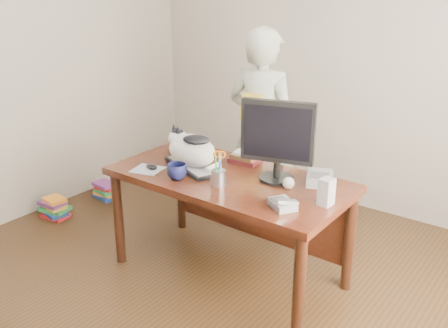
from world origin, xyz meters
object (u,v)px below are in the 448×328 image
(pen_cup, at_px, (218,176))
(book_pile_a, at_px, (55,208))
(baseball, at_px, (288,183))
(keyboard, at_px, (192,166))
(person, at_px, (262,130))
(speaker, at_px, (326,192))
(calculator, at_px, (320,178))
(mouse, at_px, (152,167))
(coffee_mug, at_px, (177,171))
(book_stack, at_px, (245,158))
(phone, at_px, (283,204))
(book_pile_b, at_px, (106,190))
(desk, at_px, (235,193))
(cat, at_px, (191,148))
(monitor, at_px, (278,137))

(pen_cup, bearing_deg, book_pile_a, -179.05)
(baseball, height_order, book_pile_a, baseball)
(keyboard, bearing_deg, person, 109.70)
(speaker, distance_m, calculator, 0.33)
(mouse, bearing_deg, coffee_mug, -19.76)
(mouse, bearing_deg, keyboard, 29.20)
(book_stack, distance_m, calculator, 0.60)
(keyboard, distance_m, pen_cup, 0.37)
(pen_cup, distance_m, book_stack, 0.46)
(phone, relative_size, book_pile_b, 0.77)
(mouse, bearing_deg, book_pile_b, 140.22)
(desk, bearing_deg, mouse, -148.49)
(cat, relative_size, coffee_mug, 3.57)
(book_pile_a, height_order, book_pile_b, book_pile_a)
(mouse, distance_m, book_pile_a, 1.43)
(keyboard, distance_m, monitor, 0.67)
(person, xyz_separation_m, book_pile_a, (-1.49, -1.01, -0.74))
(book_stack, height_order, calculator, book_stack)
(coffee_mug, distance_m, book_pile_a, 1.67)
(cat, relative_size, book_pile_a, 1.74)
(desk, relative_size, monitor, 3.03)
(phone, relative_size, person, 0.12)
(book_pile_a, bearing_deg, pen_cup, 0.95)
(keyboard, relative_size, calculator, 1.94)
(book_stack, xyz_separation_m, book_pile_b, (-1.66, 0.07, -0.71))
(coffee_mug, bearing_deg, speaker, 13.16)
(keyboard, relative_size, book_pile_b, 2.01)
(mouse, relative_size, phone, 0.50)
(person, bearing_deg, coffee_mug, 87.17)
(desk, distance_m, keyboard, 0.35)
(baseball, relative_size, book_pile_a, 0.28)
(coffee_mug, bearing_deg, desk, 53.52)
(phone, height_order, speaker, speaker)
(book_pile_b, bearing_deg, phone, -13.81)
(pen_cup, relative_size, book_pile_b, 0.92)
(person, bearing_deg, desk, 105.67)
(keyboard, xyz_separation_m, phone, (0.83, -0.18, 0.01))
(phone, height_order, book_pile_b, phone)
(desk, distance_m, speaker, 0.76)
(book_pile_b, bearing_deg, book_stack, -2.45)
(book_stack, bearing_deg, speaker, -24.71)
(coffee_mug, xyz_separation_m, book_stack, (0.18, 0.52, -0.02))
(book_pile_a, bearing_deg, book_stack, 15.84)
(monitor, distance_m, mouse, 0.90)
(mouse, xyz_separation_m, calculator, (1.03, 0.48, 0.01))
(desk, relative_size, book_pile_b, 6.20)
(speaker, relative_size, book_pile_b, 0.63)
(pen_cup, distance_m, coffee_mug, 0.29)
(coffee_mug, bearing_deg, phone, 2.88)
(book_stack, bearing_deg, monitor, -27.77)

